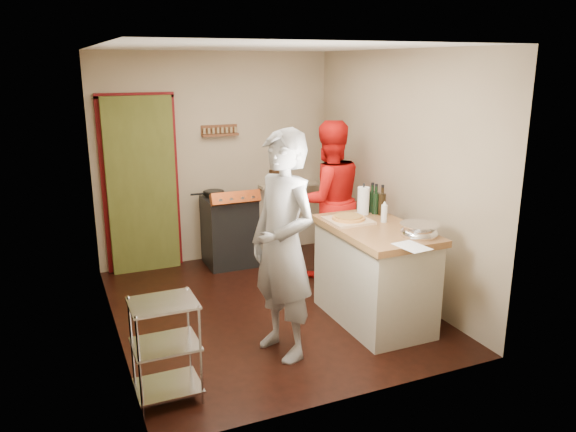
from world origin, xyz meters
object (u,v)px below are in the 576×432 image
object	(u,v)px
wire_shelving	(166,346)
island	(374,272)
stove	(230,230)
person_red	(328,200)
person_stripe	(283,246)

from	to	relation	value
wire_shelving	island	xyz separation A→B (m)	(2.13, 0.53, 0.07)
stove	person_red	size ratio (longest dim) A/B	0.55
stove	person_red	bearing A→B (deg)	-40.33
wire_shelving	stove	bearing A→B (deg)	63.15
stove	wire_shelving	xyz separation A→B (m)	(-1.33, -2.62, -0.01)
person_stripe	person_red	xyz separation A→B (m)	(1.20, 1.52, -0.06)
wire_shelving	person_red	distance (m)	2.95
stove	person_red	xyz separation A→B (m)	(0.95, -0.81, 0.47)
island	person_red	world-z (taller)	person_red
person_red	person_stripe	bearing A→B (deg)	54.54
stove	wire_shelving	size ratio (longest dim) A/B	1.26
stove	wire_shelving	bearing A→B (deg)	-116.85
person_red	wire_shelving	bearing A→B (deg)	41.52
person_stripe	person_red	distance (m)	1.94
stove	wire_shelving	distance (m)	2.94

